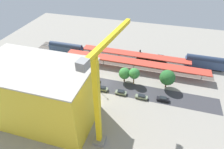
# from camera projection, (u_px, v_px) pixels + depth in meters

# --- Properties ---
(ground_plane) EXTENTS (146.47, 146.47, 0.00)m
(ground_plane) POSITION_uv_depth(u_px,v_px,m) (106.00, 82.00, 82.80)
(ground_plane) COLOR gray
(ground_plane) RESTS_ON ground
(rail_bed) EXTENTS (91.73, 14.43, 0.01)m
(rail_bed) POSITION_uv_depth(u_px,v_px,m) (117.00, 58.00, 98.57)
(rail_bed) COLOR #5B544C
(rail_bed) RESTS_ON ground
(street_asphalt) EXTENTS (91.67, 10.34, 0.01)m
(street_asphalt) POSITION_uv_depth(u_px,v_px,m) (104.00, 85.00, 81.07)
(street_asphalt) COLOR #38383D
(street_asphalt) RESTS_ON ground
(track_rails) EXTENTS (91.54, 7.99, 0.12)m
(track_rails) POSITION_uv_depth(u_px,v_px,m) (117.00, 58.00, 98.46)
(track_rails) COLOR #9E9EA8
(track_rails) RESTS_ON ground
(platform_canopy_near) EXTENTS (66.70, 6.01, 4.50)m
(platform_canopy_near) POSITION_uv_depth(u_px,v_px,m) (134.00, 62.00, 88.08)
(platform_canopy_near) COLOR #C63D2D
(platform_canopy_near) RESTS_ON ground
(platform_canopy_far) EXTENTS (53.70, 5.54, 4.06)m
(platform_canopy_far) POSITION_uv_depth(u_px,v_px,m) (135.00, 54.00, 94.45)
(platform_canopy_far) COLOR #C63D2D
(platform_canopy_far) RESTS_ON ground
(locomotive) EXTENTS (14.71, 2.97, 5.07)m
(locomotive) POSITION_uv_depth(u_px,v_px,m) (151.00, 57.00, 95.89)
(locomotive) COLOR black
(locomotive) RESTS_ON ground
(passenger_coach) EXTENTS (17.66, 3.42, 6.39)m
(passenger_coach) POSITION_uv_depth(u_px,v_px,m) (205.00, 62.00, 89.66)
(passenger_coach) COLOR black
(passenger_coach) RESTS_ON ground
(freight_coach_far) EXTENTS (18.81, 3.23, 6.31)m
(freight_coach_far) POSITION_uv_depth(u_px,v_px,m) (66.00, 48.00, 100.41)
(freight_coach_far) COLOR black
(freight_coach_far) RESTS_ON ground
(parked_car_0) EXTENTS (4.73, 1.85, 1.58)m
(parked_car_0) POSITION_uv_depth(u_px,v_px,m) (163.00, 99.00, 73.25)
(parked_car_0) COLOR black
(parked_car_0) RESTS_ON ground
(parked_car_1) EXTENTS (4.83, 1.81, 1.64)m
(parked_car_1) POSITION_uv_depth(u_px,v_px,m) (141.00, 97.00, 74.21)
(parked_car_1) COLOR black
(parked_car_1) RESTS_ON ground
(parked_car_2) EXTENTS (4.55, 1.92, 1.71)m
(parked_car_2) POSITION_uv_depth(u_px,v_px,m) (121.00, 93.00, 76.24)
(parked_car_2) COLOR black
(parked_car_2) RESTS_ON ground
(parked_car_3) EXTENTS (4.74, 1.86, 1.74)m
(parked_car_3) POSITION_uv_depth(u_px,v_px,m) (102.00, 89.00, 78.07)
(parked_car_3) COLOR black
(parked_car_3) RESTS_ON ground
(parked_car_4) EXTENTS (4.64, 1.86, 1.65)m
(parked_car_4) POSITION_uv_depth(u_px,v_px,m) (83.00, 86.00, 79.61)
(parked_car_4) COLOR black
(parked_car_4) RESTS_ON ground
(parked_car_5) EXTENTS (4.18, 1.87, 1.83)m
(parked_car_5) POSITION_uv_depth(u_px,v_px,m) (65.00, 82.00, 81.75)
(parked_car_5) COLOR black
(parked_car_5) RESTS_ON ground
(parked_car_6) EXTENTS (4.43, 2.02, 1.79)m
(parked_car_6) POSITION_uv_depth(u_px,v_px,m) (49.00, 79.00, 83.12)
(parked_car_6) COLOR black
(parked_car_6) RESTS_ON ground
(parked_car_7) EXTENTS (4.68, 1.88, 1.59)m
(parked_car_7) POSITION_uv_depth(u_px,v_px,m) (30.00, 77.00, 84.73)
(parked_car_7) COLOR black
(parked_car_7) RESTS_ON ground
(construction_building) EXTENTS (34.14, 19.89, 20.82)m
(construction_building) POSITION_uv_depth(u_px,v_px,m) (40.00, 94.00, 61.11)
(construction_building) COLOR yellow
(construction_building) RESTS_ON ground
(construction_roof_slab) EXTENTS (34.75, 20.50, 0.40)m
(construction_roof_slab) POSITION_uv_depth(u_px,v_px,m) (32.00, 67.00, 54.80)
(construction_roof_slab) COLOR #ADA89E
(construction_roof_slab) RESTS_ON construction_building
(tower_crane) EXTENTS (5.70, 27.08, 32.21)m
(tower_crane) POSITION_uv_depth(u_px,v_px,m) (101.00, 90.00, 49.40)
(tower_crane) COLOR gray
(tower_crane) RESTS_ON ground
(box_truck_0) EXTENTS (8.80, 3.51, 3.45)m
(box_truck_0) POSITION_uv_depth(u_px,v_px,m) (79.00, 88.00, 76.91)
(box_truck_0) COLOR black
(box_truck_0) RESTS_ON ground
(street_tree_0) EXTENTS (4.26, 4.26, 7.12)m
(street_tree_0) POSITION_uv_depth(u_px,v_px,m) (42.00, 59.00, 88.65)
(street_tree_0) COLOR brown
(street_tree_0) RESTS_ON ground
(street_tree_1) EXTENTS (4.63, 4.63, 7.51)m
(street_tree_1) POSITION_uv_depth(u_px,v_px,m) (134.00, 74.00, 79.13)
(street_tree_1) COLOR brown
(street_tree_1) RESTS_ON ground
(street_tree_2) EXTENTS (4.94, 4.94, 6.78)m
(street_tree_2) POSITION_uv_depth(u_px,v_px,m) (125.00, 73.00, 80.72)
(street_tree_2) COLOR brown
(street_tree_2) RESTS_ON ground
(street_tree_3) EXTENTS (6.30, 6.30, 8.26)m
(street_tree_3) POSITION_uv_depth(u_px,v_px,m) (167.00, 78.00, 77.01)
(street_tree_3) COLOR brown
(street_tree_3) RESTS_ON ground
(traffic_light) EXTENTS (0.50, 0.36, 6.02)m
(traffic_light) POSITION_uv_depth(u_px,v_px,m) (101.00, 85.00, 74.89)
(traffic_light) COLOR #333333
(traffic_light) RESTS_ON ground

